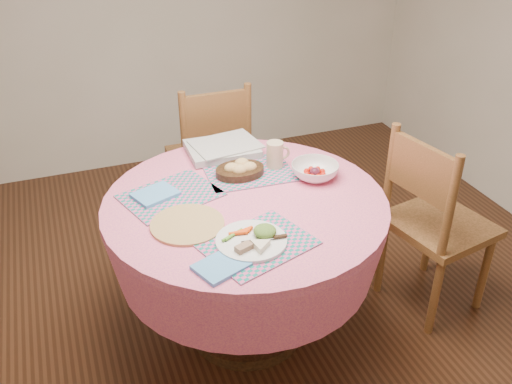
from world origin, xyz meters
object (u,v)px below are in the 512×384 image
Objects in this scene: chair_right at (433,220)px; latte_mug at (275,154)px; chair_back at (211,155)px; bread_bowl at (240,169)px; fruit_bowl at (315,171)px; wicker_trivet at (187,224)px; dining_table at (246,237)px; dinner_plate at (253,239)px.

latte_mug is at bearing 50.68° from chair_right.
chair_back is at bearing 25.81° from chair_right.
chair_right reaches higher than bread_bowl.
wicker_trivet is at bearing -164.27° from fruit_bowl.
chair_right reaches higher than dining_table.
chair_right reaches higher than dinner_plate.
bread_bowl is at bearing -173.16° from latte_mug.
chair_back reaches higher than dinner_plate.
fruit_bowl reaches higher than dinner_plate.
chair_right is at bearing 127.12° from chair_back.
dinner_plate is at bearing -104.07° from dining_table.
latte_mug reaches higher than dining_table.
chair_right reaches higher than latte_mug.
wicker_trivet is at bearing 69.20° from chair_back.
chair_right is 1.05m from dinner_plate.
bread_bowl is at bearing 156.84° from fruit_bowl.
bread_bowl is (-0.87, 0.34, 0.27)m from chair_right.
chair_right is 3.56× the size of dinner_plate.
chair_back is at bearing 81.07° from dinner_plate.
dinner_plate reaches higher than wicker_trivet.
wicker_trivet is at bearing 77.84° from chair_right.
wicker_trivet is at bearing 133.95° from dinner_plate.
bread_bowl is at bearing 76.39° from dining_table.
dinner_plate is 0.60m from fruit_bowl.
latte_mug reaches higher than fruit_bowl.
dining_table is 0.36m from wicker_trivet.
fruit_bowl is at bearing 12.04° from dining_table.
wicker_trivet is 0.63m from latte_mug.
chair_back is 4.23× the size of bread_bowl.
chair_back reaches higher than dining_table.
wicker_trivet is at bearing -136.45° from bread_bowl.
latte_mug is (0.52, 0.34, 0.06)m from wicker_trivet.
wicker_trivet is (-1.20, 0.02, 0.24)m from chair_right.
chair_right is 7.90× the size of latte_mug.
bread_bowl is 0.80× the size of fruit_bowl.
chair_right is at bearing -20.83° from fruit_bowl.
bread_bowl is (-0.07, -0.72, 0.28)m from chair_back.
dinner_plate is at bearing -103.88° from bread_bowl.
dining_table is at bearing -167.96° from fruit_bowl.
chair_right reaches higher than chair_back.
wicker_trivet reaches higher than dining_table.
fruit_bowl is (0.13, -0.16, -0.03)m from latte_mug.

